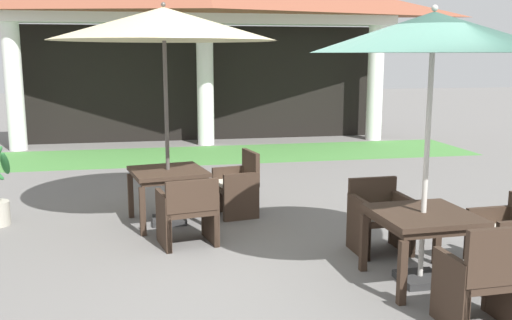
# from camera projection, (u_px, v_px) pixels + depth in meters

# --- Properties ---
(ground_plane) EXTENTS (60.00, 60.00, 0.00)m
(ground_plane) POSITION_uv_depth(u_px,v_px,m) (305.00, 284.00, 5.65)
(ground_plane) COLOR slate
(background_pavilion) EXTENTS (10.07, 2.50, 4.52)m
(background_pavilion) POSITION_uv_depth(u_px,v_px,m) (203.00, 1.00, 13.83)
(background_pavilion) COLOR white
(background_pavilion) RESTS_ON ground
(lawn_strip) EXTENTS (11.87, 2.43, 0.01)m
(lawn_strip) POSITION_uv_depth(u_px,v_px,m) (213.00, 154.00, 12.92)
(lawn_strip) COLOR #47843D
(lawn_strip) RESTS_ON ground
(patio_table_near_foreground) EXTENTS (1.09, 1.09, 0.73)m
(patio_table_near_foreground) POSITION_uv_depth(u_px,v_px,m) (168.00, 177.00, 7.61)
(patio_table_near_foreground) COLOR #38281E
(patio_table_near_foreground) RESTS_ON ground
(patio_umbrella_near_foreground) EXTENTS (2.88, 2.88, 2.87)m
(patio_umbrella_near_foreground) POSITION_uv_depth(u_px,v_px,m) (164.00, 25.00, 7.26)
(patio_umbrella_near_foreground) COLOR #2D2D2D
(patio_umbrella_near_foreground) RESTS_ON ground
(patio_chair_near_foreground_south) EXTENTS (0.73, 0.66, 0.83)m
(patio_chair_near_foreground_south) POSITION_uv_depth(u_px,v_px,m) (188.00, 211.00, 6.76)
(patio_chair_near_foreground_south) COLOR #38281E
(patio_chair_near_foreground_south) RESTS_ON ground
(patio_chair_near_foreground_east) EXTENTS (0.61, 0.64, 0.90)m
(patio_chair_near_foreground_east) POSITION_uv_depth(u_px,v_px,m) (238.00, 187.00, 8.01)
(patio_chair_near_foreground_east) COLOR #38281E
(patio_chair_near_foreground_east) RESTS_ON ground
(patio_table_mid_left) EXTENTS (0.95, 0.95, 0.72)m
(patio_table_mid_left) POSITION_uv_depth(u_px,v_px,m) (423.00, 222.00, 5.59)
(patio_table_mid_left) COLOR #38281E
(patio_table_mid_left) RESTS_ON ground
(patio_umbrella_mid_left) EXTENTS (2.27, 2.27, 2.68)m
(patio_umbrella_mid_left) POSITION_uv_depth(u_px,v_px,m) (433.00, 34.00, 5.26)
(patio_umbrella_mid_left) COLOR #2D2D2D
(patio_umbrella_mid_left) RESTS_ON ground
(patio_chair_mid_left_south) EXTENTS (0.59, 0.52, 0.91)m
(patio_chair_mid_left_south) POSITION_uv_depth(u_px,v_px,m) (481.00, 280.00, 4.71)
(patio_chair_mid_left_south) COLOR #38281E
(patio_chair_mid_left_south) RESTS_ON ground
(patio_chair_mid_left_north) EXTENTS (0.63, 0.57, 0.82)m
(patio_chair_mid_left_north) POSITION_uv_depth(u_px,v_px,m) (379.00, 217.00, 6.55)
(patio_chair_mid_left_north) COLOR #38281E
(patio_chair_mid_left_north) RESTS_ON ground
(patio_chair_mid_left_east) EXTENTS (0.57, 0.58, 0.81)m
(patio_chair_mid_left_east) POSITION_uv_depth(u_px,v_px,m) (507.00, 238.00, 5.85)
(patio_chair_mid_left_east) COLOR #38281E
(patio_chair_mid_left_east) RESTS_ON ground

